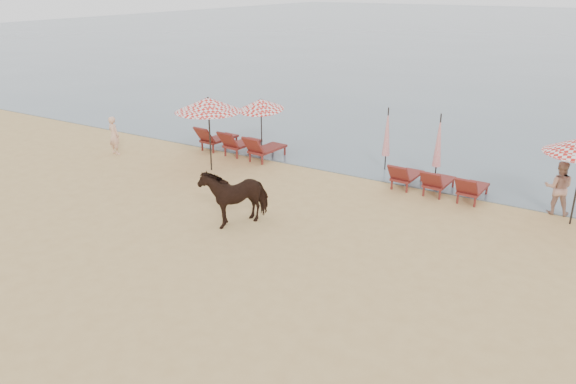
# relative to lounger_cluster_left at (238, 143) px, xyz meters

# --- Properties ---
(ground) EXTENTS (120.00, 120.00, 0.00)m
(ground) POSITION_rel_lounger_cluster_left_xyz_m (5.38, -10.01, -0.50)
(ground) COLOR tan
(ground) RESTS_ON ground
(lounger_cluster_left) EXTENTS (3.42, 2.19, 0.72)m
(lounger_cluster_left) POSITION_rel_lounger_cluster_left_xyz_m (0.00, 0.00, 0.00)
(lounger_cluster_left) COLOR maroon
(lounger_cluster_left) RESTS_ON ground
(lounger_cluster_right) EXTENTS (2.96, 1.84, 0.63)m
(lounger_cluster_right) POSITION_rel_lounger_cluster_left_xyz_m (8.08, -0.19, -0.06)
(lounger_cluster_right) COLOR maroon
(lounger_cluster_right) RESTS_ON ground
(umbrella_open_left_a) EXTENTS (2.37, 2.37, 2.70)m
(umbrella_open_left_a) POSITION_rel_lounger_cluster_left_xyz_m (0.28, -2.07, 1.93)
(umbrella_open_left_a) COLOR black
(umbrella_open_left_a) RESTS_ON ground
(umbrella_open_left_b) EXTENTS (1.79, 1.82, 2.28)m
(umbrella_open_left_b) POSITION_rel_lounger_cluster_left_xyz_m (0.65, 0.69, 1.48)
(umbrella_open_left_b) COLOR black
(umbrella_open_left_b) RESTS_ON ground
(umbrella_closed_left) EXTENTS (0.28, 0.28, 2.33)m
(umbrella_closed_left) POSITION_rel_lounger_cluster_left_xyz_m (5.72, 1.24, 0.93)
(umbrella_closed_left) COLOR black
(umbrella_closed_left) RESTS_ON ground
(umbrella_closed_right) EXTENTS (0.29, 0.29, 2.41)m
(umbrella_closed_right) POSITION_rel_lounger_cluster_left_xyz_m (7.69, 0.92, 0.98)
(umbrella_closed_right) COLOR black
(umbrella_closed_right) RESTS_ON ground
(cow) EXTENTS (1.60, 2.13, 1.64)m
(cow) POSITION_rel_lounger_cluster_left_xyz_m (3.82, -5.34, 0.32)
(cow) COLOR black
(cow) RESTS_ON ground
(beachgoer_left) EXTENTS (0.61, 0.44, 1.53)m
(beachgoer_left) POSITION_rel_lounger_cluster_left_xyz_m (-4.26, -2.48, 0.26)
(beachgoer_left) COLOR #D8A387
(beachgoer_left) RESTS_ON ground
(beachgoer_right_a) EXTENTS (0.87, 0.73, 1.63)m
(beachgoer_right_a) POSITION_rel_lounger_cluster_left_xyz_m (11.61, 0.11, 0.31)
(beachgoer_right_a) COLOR tan
(beachgoer_right_a) RESTS_ON ground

